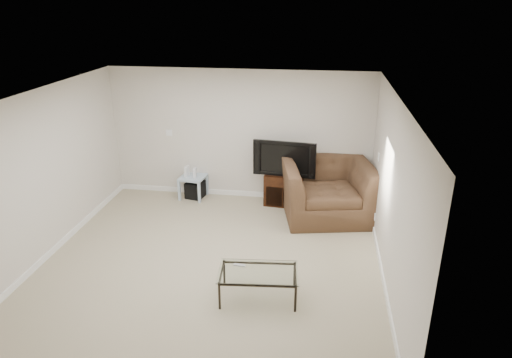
# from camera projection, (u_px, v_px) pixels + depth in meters

# --- Properties ---
(floor) EXTENTS (5.00, 5.00, 0.00)m
(floor) POSITION_uv_depth(u_px,v_px,m) (211.00, 262.00, 6.85)
(floor) COLOR tan
(floor) RESTS_ON ground
(ceiling) EXTENTS (5.00, 5.00, 0.00)m
(ceiling) POSITION_uv_depth(u_px,v_px,m) (204.00, 97.00, 5.92)
(ceiling) COLOR white
(ceiling) RESTS_ON ground
(wall_back) EXTENTS (5.00, 0.02, 2.50)m
(wall_back) POSITION_uv_depth(u_px,v_px,m) (240.00, 135.00, 8.68)
(wall_back) COLOR silver
(wall_back) RESTS_ON ground
(wall_left) EXTENTS (0.02, 5.00, 2.50)m
(wall_left) POSITION_uv_depth(u_px,v_px,m) (43.00, 176.00, 6.72)
(wall_left) COLOR silver
(wall_left) RESTS_ON ground
(wall_right) EXTENTS (0.02, 5.00, 2.50)m
(wall_right) POSITION_uv_depth(u_px,v_px,m) (392.00, 196.00, 6.04)
(wall_right) COLOR silver
(wall_right) RESTS_ON ground
(plate_back) EXTENTS (0.12, 0.02, 0.12)m
(plate_back) POSITION_uv_depth(u_px,v_px,m) (169.00, 133.00, 8.85)
(plate_back) COLOR white
(plate_back) RESTS_ON wall_back
(plate_right_switch) EXTENTS (0.02, 0.09, 0.13)m
(plate_right_switch) POSITION_uv_depth(u_px,v_px,m) (379.00, 157.00, 7.51)
(plate_right_switch) COLOR white
(plate_right_switch) RESTS_ON wall_right
(plate_right_outlet) EXTENTS (0.02, 0.08, 0.12)m
(plate_right_outlet) POSITION_uv_depth(u_px,v_px,m) (375.00, 217.00, 7.59)
(plate_right_outlet) COLOR white
(plate_right_outlet) RESTS_ON wall_right
(tv_stand) EXTENTS (0.77, 0.57, 0.61)m
(tv_stand) POSITION_uv_depth(u_px,v_px,m) (285.00, 188.00, 8.70)
(tv_stand) COLOR black
(tv_stand) RESTS_ON floor
(dvd_player) EXTENTS (0.47, 0.34, 0.06)m
(dvd_player) POSITION_uv_depth(u_px,v_px,m) (285.00, 179.00, 8.59)
(dvd_player) COLOR black
(dvd_player) RESTS_ON tv_stand
(television) EXTENTS (1.10, 0.33, 0.67)m
(television) POSITION_uv_depth(u_px,v_px,m) (285.00, 157.00, 8.44)
(television) COLOR black
(television) RESTS_ON tv_stand
(side_table) EXTENTS (0.52, 0.52, 0.45)m
(side_table) POSITION_uv_depth(u_px,v_px,m) (193.00, 187.00, 8.98)
(side_table) COLOR #CDE3F7
(side_table) RESTS_ON floor
(subwoofer) EXTENTS (0.38, 0.38, 0.32)m
(subwoofer) POSITION_uv_depth(u_px,v_px,m) (195.00, 190.00, 9.01)
(subwoofer) COLOR black
(subwoofer) RESTS_ON floor
(game_console) EXTENTS (0.07, 0.15, 0.20)m
(game_console) POSITION_uv_depth(u_px,v_px,m) (187.00, 171.00, 8.87)
(game_console) COLOR white
(game_console) RESTS_ON side_table
(game_case) EXTENTS (0.05, 0.13, 0.18)m
(game_case) POSITION_uv_depth(u_px,v_px,m) (195.00, 173.00, 8.83)
(game_case) COLOR silver
(game_case) RESTS_ON side_table
(recliner) EXTENTS (1.71, 1.28, 1.34)m
(recliner) POSITION_uv_depth(u_px,v_px,m) (327.00, 181.00, 8.06)
(recliner) COLOR #503F20
(recliner) RESTS_ON floor
(coffee_table) EXTENTS (1.08, 0.67, 0.40)m
(coffee_table) POSITION_uv_depth(u_px,v_px,m) (258.00, 285.00, 5.96)
(coffee_table) COLOR black
(coffee_table) RESTS_ON floor
(remote) EXTENTS (0.16, 0.06, 0.02)m
(remote) POSITION_uv_depth(u_px,v_px,m) (239.00, 265.00, 6.01)
(remote) COLOR #B2B2B7
(remote) RESTS_ON coffee_table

